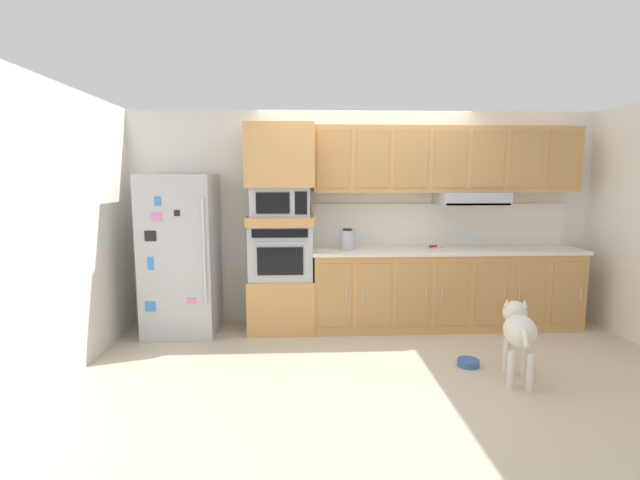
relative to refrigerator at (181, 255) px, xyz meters
name	(u,v)px	position (x,y,z in m)	size (l,w,h in m)	color
ground_plane	(377,351)	(2.08, -0.68, -0.88)	(9.60, 9.60, 0.00)	beige
back_kitchen_wall	(364,217)	(2.08, 0.43, 0.37)	(6.20, 0.12, 2.50)	silver
side_panel_left	(84,229)	(-0.72, -0.68, 0.37)	(0.12, 7.10, 2.50)	silver
refrigerator	(181,255)	(0.00, 0.00, 0.00)	(0.76, 0.73, 1.76)	#ADADB2
oven_base_cabinet	(282,303)	(1.10, 0.07, -0.58)	(0.74, 0.62, 0.60)	tan
built_in_oven	(281,251)	(1.10, 0.07, 0.02)	(0.70, 0.62, 0.60)	#A8AAAF
appliance_mid_shelf	(281,220)	(1.10, 0.07, 0.37)	(0.74, 0.62, 0.10)	tan
microwave	(281,202)	(1.10, 0.07, 0.58)	(0.64, 0.54, 0.32)	#A8AAAF
appliance_upper_cabinet	(280,156)	(1.10, 0.07, 1.08)	(0.74, 0.62, 0.68)	tan
lower_cabinet_run	(444,289)	(2.99, 0.07, -0.44)	(3.03, 0.63, 0.88)	tan
countertop_slab	(446,250)	(2.99, 0.07, 0.02)	(3.07, 0.64, 0.04)	silver
backsplash_panel	(439,224)	(2.99, 0.36, 0.29)	(3.07, 0.02, 0.50)	silver
upper_cabinet_with_hood	(447,162)	(3.00, 0.19, 1.02)	(3.03, 0.48, 0.88)	tan
screwdriver	(433,246)	(2.87, 0.16, 0.05)	(0.15, 0.16, 0.03)	red
electric_kettle	(348,240)	(1.85, 0.02, 0.15)	(0.17, 0.17, 0.24)	#A8AAAF
dog	(518,329)	(3.17, -1.36, -0.44)	(0.38, 0.79, 0.65)	beige
dog_food_bowl	(468,362)	(2.86, -1.08, -0.85)	(0.20, 0.20, 0.06)	#3359A5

